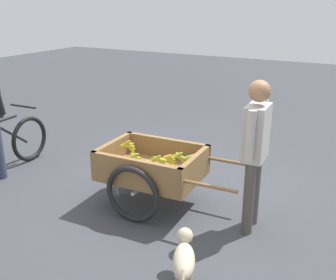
{
  "coord_description": "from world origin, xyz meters",
  "views": [
    {
      "loc": [
        -1.96,
        3.85,
        2.25
      ],
      "look_at": [
        0.07,
        0.12,
        0.75
      ],
      "focal_mm": 42.61,
      "sensor_mm": 36.0,
      "label": 1
    }
  ],
  "objects": [
    {
      "name": "vendor_person",
      "position": [
        -0.97,
        0.25,
        0.92
      ],
      "size": [
        0.21,
        0.58,
        1.55
      ],
      "color": "#4C4742",
      "rests_on": "ground"
    },
    {
      "name": "dog",
      "position": [
        -0.77,
        1.39,
        0.27
      ],
      "size": [
        0.36,
        0.62,
        0.4
      ],
      "color": "beige",
      "rests_on": "ground"
    },
    {
      "name": "bicycle",
      "position": [
        2.42,
        0.49,
        0.35
      ],
      "size": [
        0.46,
        1.66,
        0.85
      ],
      "color": "black",
      "rests_on": "ground"
    },
    {
      "name": "fruit_cart",
      "position": [
        0.17,
        0.3,
        0.44
      ],
      "size": [
        1.68,
        0.96,
        0.74
      ],
      "color": "olive",
      "rests_on": "ground"
    },
    {
      "name": "ground_plane",
      "position": [
        0.0,
        0.0,
        0.0
      ],
      "size": [
        24.0,
        24.0,
        0.0
      ],
      "primitive_type": "plane",
      "color": "#3D3F44"
    }
  ]
}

